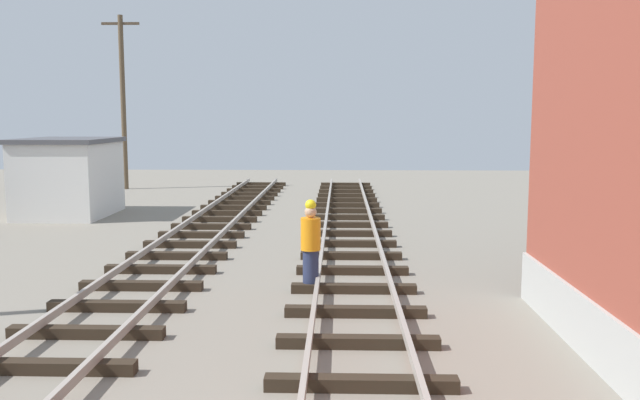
{
  "coord_description": "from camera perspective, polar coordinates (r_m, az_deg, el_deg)",
  "views": [
    {
      "loc": [
        0.72,
        -4.25,
        3.5
      ],
      "look_at": [
        0.35,
        7.87,
        1.99
      ],
      "focal_mm": 37.52,
      "sensor_mm": 36.0,
      "label": 1
    }
  ],
  "objects": [
    {
      "name": "utility_pole_far",
      "position": [
        33.92,
        -16.45,
        8.24
      ],
      "size": [
        1.8,
        0.24,
        8.32
      ],
      "color": "brown",
      "rests_on": "ground"
    },
    {
      "name": "track_worker_foreground",
      "position": [
        13.42,
        -0.8,
        -3.94
      ],
      "size": [
        0.4,
        0.4,
        1.87
      ],
      "color": "#262D4C",
      "rests_on": "ground"
    },
    {
      "name": "control_hut",
      "position": [
        25.33,
        -20.66,
        1.86
      ],
      "size": [
        3.0,
        3.8,
        2.76
      ],
      "color": "silver",
      "rests_on": "ground"
    }
  ]
}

